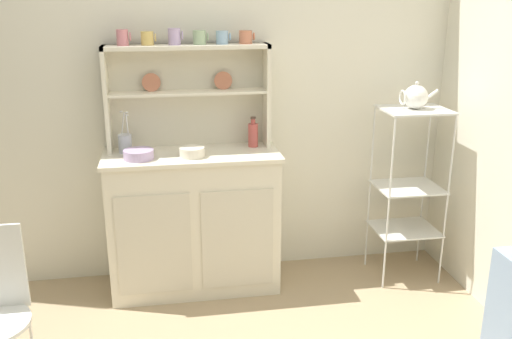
{
  "coord_description": "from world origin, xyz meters",
  "views": [
    {
      "loc": [
        -0.24,
        -1.87,
        1.8
      ],
      "look_at": [
        0.26,
        1.12,
        0.84
      ],
      "focal_mm": 39.29,
      "sensor_mm": 36.0,
      "label": 1
    }
  ],
  "objects_px": {
    "cup_rose_0": "(123,37)",
    "jam_bottle": "(253,134)",
    "bakers_rack": "(409,175)",
    "bowl_mixing_large": "(139,154)",
    "hutch_shelf_unit": "(188,87)",
    "hutch_cabinet": "(194,220)",
    "porcelain_teapot": "(416,97)",
    "utensil_jar": "(125,143)"
  },
  "relations": [
    {
      "from": "bakers_rack",
      "to": "bowl_mixing_large",
      "type": "bearing_deg",
      "value": 179.99
    },
    {
      "from": "utensil_jar",
      "to": "bowl_mixing_large",
      "type": "bearing_deg",
      "value": -61.77
    },
    {
      "from": "bowl_mixing_large",
      "to": "bakers_rack",
      "type": "bearing_deg",
      "value": -0.01
    },
    {
      "from": "hutch_shelf_unit",
      "to": "cup_rose_0",
      "type": "bearing_deg",
      "value": -173.62
    },
    {
      "from": "cup_rose_0",
      "to": "porcelain_teapot",
      "type": "distance_m",
      "value": 1.77
    },
    {
      "from": "porcelain_teapot",
      "to": "hutch_cabinet",
      "type": "bearing_deg",
      "value": 176.91
    },
    {
      "from": "jam_bottle",
      "to": "utensil_jar",
      "type": "bearing_deg",
      "value": -179.38
    },
    {
      "from": "hutch_cabinet",
      "to": "porcelain_teapot",
      "type": "height_order",
      "value": "porcelain_teapot"
    },
    {
      "from": "hutch_shelf_unit",
      "to": "jam_bottle",
      "type": "distance_m",
      "value": 0.49
    },
    {
      "from": "hutch_cabinet",
      "to": "cup_rose_0",
      "type": "bearing_deg",
      "value": 161.27
    },
    {
      "from": "bakers_rack",
      "to": "cup_rose_0",
      "type": "height_order",
      "value": "cup_rose_0"
    },
    {
      "from": "jam_bottle",
      "to": "utensil_jar",
      "type": "xyz_separation_m",
      "value": [
        -0.78,
        -0.01,
        -0.02
      ]
    },
    {
      "from": "hutch_cabinet",
      "to": "cup_rose_0",
      "type": "xyz_separation_m",
      "value": [
        -0.36,
        0.12,
        1.1
      ]
    },
    {
      "from": "bakers_rack",
      "to": "utensil_jar",
      "type": "xyz_separation_m",
      "value": [
        -1.75,
        0.15,
        0.25
      ]
    },
    {
      "from": "porcelain_teapot",
      "to": "cup_rose_0",
      "type": "bearing_deg",
      "value": 173.52
    },
    {
      "from": "bakers_rack",
      "to": "utensil_jar",
      "type": "relative_size",
      "value": 4.48
    },
    {
      "from": "hutch_shelf_unit",
      "to": "bakers_rack",
      "type": "bearing_deg",
      "value": -9.82
    },
    {
      "from": "bowl_mixing_large",
      "to": "utensil_jar",
      "type": "height_order",
      "value": "utensil_jar"
    },
    {
      "from": "cup_rose_0",
      "to": "jam_bottle",
      "type": "height_order",
      "value": "cup_rose_0"
    },
    {
      "from": "bakers_rack",
      "to": "cup_rose_0",
      "type": "relative_size",
      "value": 12.33
    },
    {
      "from": "utensil_jar",
      "to": "porcelain_teapot",
      "type": "xyz_separation_m",
      "value": [
        1.75,
        -0.15,
        0.25
      ]
    },
    {
      "from": "jam_bottle",
      "to": "porcelain_teapot",
      "type": "xyz_separation_m",
      "value": [
        0.98,
        -0.16,
        0.23
      ]
    },
    {
      "from": "bakers_rack",
      "to": "porcelain_teapot",
      "type": "height_order",
      "value": "porcelain_teapot"
    },
    {
      "from": "cup_rose_0",
      "to": "hutch_cabinet",
      "type": "bearing_deg",
      "value": -18.73
    },
    {
      "from": "bakers_rack",
      "to": "porcelain_teapot",
      "type": "distance_m",
      "value": 0.5
    },
    {
      "from": "cup_rose_0",
      "to": "bowl_mixing_large",
      "type": "bearing_deg",
      "value": -74.51
    },
    {
      "from": "hutch_cabinet",
      "to": "hutch_shelf_unit",
      "type": "bearing_deg",
      "value": 90.0
    },
    {
      "from": "bowl_mixing_large",
      "to": "hutch_shelf_unit",
      "type": "bearing_deg",
      "value": 37.59
    },
    {
      "from": "bakers_rack",
      "to": "bowl_mixing_large",
      "type": "height_order",
      "value": "bakers_rack"
    },
    {
      "from": "utensil_jar",
      "to": "porcelain_teapot",
      "type": "relative_size",
      "value": 1.06
    },
    {
      "from": "bowl_mixing_large",
      "to": "porcelain_teapot",
      "type": "distance_m",
      "value": 1.69
    },
    {
      "from": "bakers_rack",
      "to": "bowl_mixing_large",
      "type": "distance_m",
      "value": 1.69
    },
    {
      "from": "hutch_shelf_unit",
      "to": "bakers_rack",
      "type": "distance_m",
      "value": 1.49
    },
    {
      "from": "hutch_shelf_unit",
      "to": "jam_bottle",
      "type": "relative_size",
      "value": 5.2
    },
    {
      "from": "hutch_shelf_unit",
      "to": "utensil_jar",
      "type": "xyz_separation_m",
      "value": [
        -0.39,
        -0.08,
        -0.31
      ]
    },
    {
      "from": "bakers_rack",
      "to": "cup_rose_0",
      "type": "distance_m",
      "value": 1.94
    },
    {
      "from": "hutch_cabinet",
      "to": "hutch_shelf_unit",
      "type": "relative_size",
      "value": 1.07
    },
    {
      "from": "bowl_mixing_large",
      "to": "jam_bottle",
      "type": "height_order",
      "value": "jam_bottle"
    },
    {
      "from": "jam_bottle",
      "to": "porcelain_teapot",
      "type": "bearing_deg",
      "value": -9.31
    },
    {
      "from": "bakers_rack",
      "to": "jam_bottle",
      "type": "xyz_separation_m",
      "value": [
        -0.98,
        0.16,
        0.27
      ]
    },
    {
      "from": "hutch_shelf_unit",
      "to": "bowl_mixing_large",
      "type": "height_order",
      "value": "hutch_shelf_unit"
    },
    {
      "from": "utensil_jar",
      "to": "jam_bottle",
      "type": "bearing_deg",
      "value": 0.62
    }
  ]
}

